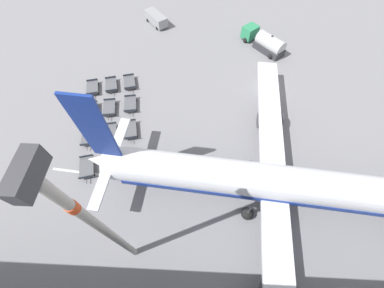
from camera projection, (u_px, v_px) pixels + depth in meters
name	position (u px, v px, depth m)	size (l,w,h in m)	color
ground_plane	(265.00, 88.00, 37.29)	(500.00, 500.00, 0.00)	gray
airplane	(285.00, 184.00, 24.88)	(40.44, 44.13, 14.21)	silver
fuel_tanker_primary	(265.00, 42.00, 41.59)	(8.00, 7.57, 3.11)	#2D8C5B
service_van	(156.00, 18.00, 45.99)	(5.46, 5.00, 1.97)	gray
baggage_dolly_row_near_col_a	(92.00, 88.00, 36.67)	(3.83, 2.43, 0.92)	#515459
baggage_dolly_row_near_col_b	(91.00, 111.00, 34.19)	(3.83, 2.38, 0.92)	#515459
baggage_dolly_row_near_col_c	(88.00, 136.00, 31.77)	(3.83, 2.23, 0.92)	#515459
baggage_dolly_row_near_col_d	(87.00, 167.00, 29.26)	(3.83, 2.44, 0.92)	#515459
baggage_dolly_row_mid_a_col_a	(111.00, 85.00, 37.00)	(3.83, 2.45, 0.92)	#515459
baggage_dolly_row_mid_a_col_b	(109.00, 108.00, 34.45)	(3.82, 2.18, 0.92)	#515459
baggage_dolly_row_mid_a_col_c	(110.00, 133.00, 32.05)	(3.83, 2.26, 0.92)	#515459
baggage_dolly_row_mid_a_col_d	(110.00, 162.00, 29.64)	(3.82, 2.17, 0.92)	#515459
baggage_dolly_row_mid_b_col_a	(130.00, 82.00, 37.31)	(3.83, 2.45, 0.92)	#515459
baggage_dolly_row_mid_b_col_b	(130.00, 104.00, 34.85)	(3.83, 2.20, 0.92)	#515459
baggage_dolly_row_mid_b_col_c	(130.00, 130.00, 32.34)	(3.83, 2.33, 0.92)	#515459
baggage_dolly_row_mid_b_col_d	(131.00, 160.00, 29.81)	(3.82, 2.18, 0.92)	#515459
apron_light_mast	(99.00, 226.00, 14.94)	(2.00, 0.70, 19.55)	#ADA89E
stand_guidance_stripe	(196.00, 187.00, 28.37)	(3.62, 36.33, 0.01)	white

